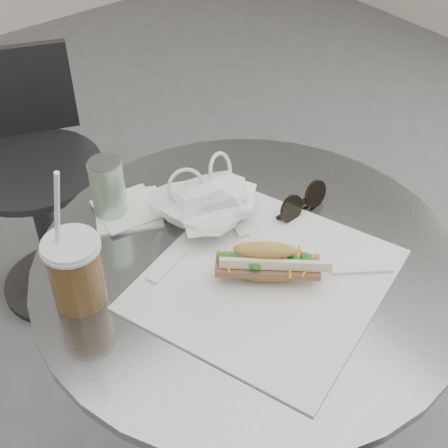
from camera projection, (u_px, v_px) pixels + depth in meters
cafe_table at (246, 355)px, 1.27m from camera, size 0.76×0.76×0.74m
chair_far at (40, 197)px, 1.87m from camera, size 0.42×0.44×0.75m
sandwich_paper at (266, 279)px, 1.05m from camera, size 0.49×0.48×0.00m
banh_mi at (266, 263)px, 1.03m from camera, size 0.21×0.21×0.07m
iced_coffee at (76, 270)px, 0.98m from camera, size 0.09×0.09×0.27m
sunglasses at (302, 203)px, 1.18m from camera, size 0.12×0.03×0.05m
plastic_bag at (210, 204)px, 1.13m from camera, size 0.19×0.15×0.09m
napkin_stack at (128, 210)px, 1.19m from camera, size 0.16×0.16×0.01m
drink_can at (108, 189)px, 1.14m from camera, size 0.06×0.06×0.12m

